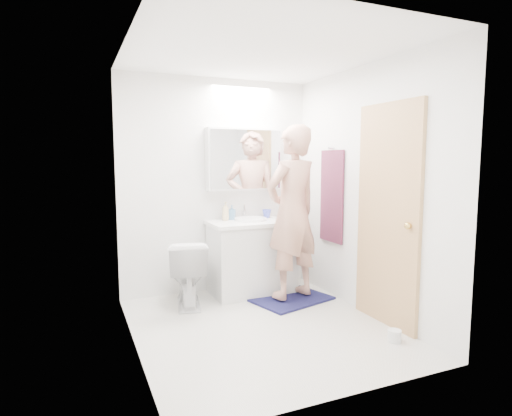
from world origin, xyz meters
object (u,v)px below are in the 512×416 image
soap_bottle_a (226,211)px  toilet (187,272)px  medicine_cabinet (244,159)px  vanity_cabinet (252,259)px  soap_bottle_b (232,212)px  toothbrush_cup (267,214)px  person (292,212)px  toilet_paper_roll (394,336)px

soap_bottle_a → toilet: bearing=-152.8°
medicine_cabinet → soap_bottle_a: medicine_cabinet is taller
vanity_cabinet → soap_bottle_b: bearing=132.7°
toilet → soap_bottle_a: 0.82m
medicine_cabinet → toothbrush_cup: size_ratio=8.48×
vanity_cabinet → toothbrush_cup: (0.26, 0.16, 0.48)m
vanity_cabinet → person: size_ratio=0.50×
toilet → soap_bottle_b: 0.87m
toilet → soap_bottle_a: size_ratio=3.29×
soap_bottle_a → toilet_paper_roll: soap_bottle_a is taller
toilet → toothbrush_cup: bearing=-153.4°
toilet → toothbrush_cup: toothbrush_cup is taller
medicine_cabinet → soap_bottle_b: 0.62m
medicine_cabinet → soap_bottle_a: 0.63m
vanity_cabinet → toilet_paper_roll: bearing=-71.2°
vanity_cabinet → toilet: (-0.77, -0.12, -0.05)m
vanity_cabinet → toilet: bearing=-171.5°
toothbrush_cup → toilet_paper_roll: toothbrush_cup is taller
vanity_cabinet → toilet: size_ratio=1.30×
soap_bottle_a → toilet_paper_roll: 2.19m
toothbrush_cup → toilet_paper_roll: size_ratio=0.94×
person → soap_bottle_a: person is taller
person → soap_bottle_a: 0.78m
soap_bottle_b → toilet_paper_roll: (0.74, -1.87, -0.85)m
toilet → toilet_paper_roll: size_ratio=6.27×
toilet → medicine_cabinet: bearing=-145.3°
person → toothbrush_cup: person is taller
toilet → toothbrush_cup: 1.19m
soap_bottle_b → toilet_paper_roll: size_ratio=1.51×
vanity_cabinet → person: person is taller
toothbrush_cup → toilet_paper_roll: (0.31, -1.85, -0.82)m
toilet → toilet_paper_roll: 2.09m
soap_bottle_a → soap_bottle_b: soap_bottle_a is taller
toilet → toilet_paper_roll: toilet is taller
toilet_paper_roll → toothbrush_cup: bearing=99.6°
soap_bottle_b → toothbrush_cup: size_ratio=1.60×
toilet → toilet_paper_roll: (1.34, -1.57, -0.29)m
medicine_cabinet → vanity_cabinet: bearing=-88.5°
person → soap_bottle_b: (-0.45, 0.60, -0.05)m
medicine_cabinet → toothbrush_cup: (0.27, -0.05, -0.63)m
soap_bottle_b → vanity_cabinet: bearing=-47.3°
vanity_cabinet → toothbrush_cup: size_ratio=8.67×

